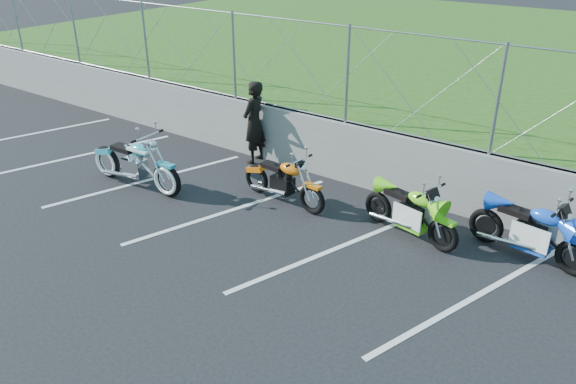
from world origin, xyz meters
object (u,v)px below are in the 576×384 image
Objects in this scene: person_standing at (254,122)px; naked_orange at (284,183)px; sportbike_blue at (532,233)px; cruiser_turquoise at (136,165)px; sportbike_green at (411,214)px.

naked_orange is at bearing 47.08° from person_standing.
naked_orange is 1.08× the size of person_standing.
cruiser_turquoise is at bearing -157.29° from sportbike_blue.
naked_orange is 2.32m from person_standing.
person_standing is at bearing -177.26° from sportbike_blue.
cruiser_turquoise is 5.72m from sportbike_green.
person_standing reaches higher than sportbike_green.
naked_orange is at bearing -161.99° from sportbike_green.
sportbike_green reaches higher than naked_orange.
cruiser_turquoise is at bearing -152.78° from sportbike_green.
cruiser_turquoise is 1.18× the size of sportbike_blue.
sportbike_blue is at bearing 14.29° from naked_orange.
person_standing reaches higher than naked_orange.
person_standing is (-1.83, 1.33, 0.51)m from naked_orange.
sportbike_green is at bearing 10.58° from naked_orange.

